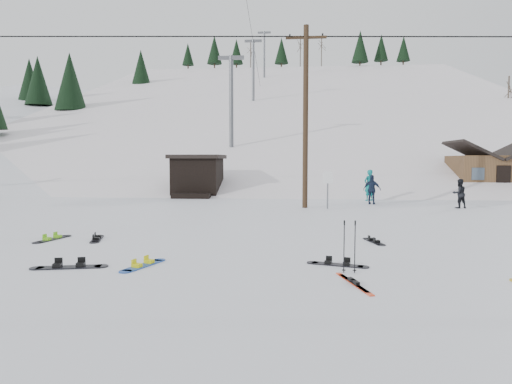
# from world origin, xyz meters

# --- Properties ---
(ground) EXTENTS (200.00, 200.00, 0.00)m
(ground) POSITION_xyz_m (0.00, 0.00, 0.00)
(ground) COLOR silver
(ground) RESTS_ON ground
(ski_slope) EXTENTS (60.00, 85.24, 65.97)m
(ski_slope) POSITION_xyz_m (0.00, 55.00, -12.00)
(ski_slope) COLOR white
(ski_slope) RESTS_ON ground
(ridge_left) EXTENTS (47.54, 95.03, 58.38)m
(ridge_left) POSITION_xyz_m (-36.00, 48.00, -11.00)
(ridge_left) COLOR silver
(ridge_left) RESTS_ON ground
(treeline_crest) EXTENTS (50.00, 6.00, 10.00)m
(treeline_crest) POSITION_xyz_m (0.00, 86.00, 0.00)
(treeline_crest) COLOR black
(treeline_crest) RESTS_ON ski_slope
(utility_pole) EXTENTS (2.00, 0.26, 9.00)m
(utility_pole) POSITION_xyz_m (2.00, 14.00, 4.68)
(utility_pole) COLOR #3A2819
(utility_pole) RESTS_ON ground
(trail_sign) EXTENTS (0.50, 0.09, 1.85)m
(trail_sign) POSITION_xyz_m (3.10, 13.58, 1.27)
(trail_sign) COLOR #595B60
(trail_sign) RESTS_ON ground
(lift_hut) EXTENTS (3.40, 4.10, 2.75)m
(lift_hut) POSITION_xyz_m (-5.00, 20.94, 1.36)
(lift_hut) COLOR black
(lift_hut) RESTS_ON ground
(lift_tower_near) EXTENTS (2.20, 0.36, 8.00)m
(lift_tower_near) POSITION_xyz_m (-4.00, 30.00, 7.86)
(lift_tower_near) COLOR #595B60
(lift_tower_near) RESTS_ON ski_slope
(lift_tower_mid) EXTENTS (2.20, 0.36, 8.00)m
(lift_tower_mid) POSITION_xyz_m (-4.00, 50.00, 14.36)
(lift_tower_mid) COLOR #595B60
(lift_tower_mid) RESTS_ON ski_slope
(lift_tower_far) EXTENTS (2.20, 0.36, 8.00)m
(lift_tower_far) POSITION_xyz_m (-4.00, 70.00, 20.86)
(lift_tower_far) COLOR #595B60
(lift_tower_far) RESTS_ON ski_slope
(cabin) EXTENTS (5.39, 4.40, 3.77)m
(cabin) POSITION_xyz_m (15.00, 24.00, 1.48)
(cabin) COLOR brown
(cabin) RESTS_ON ground
(hero_snowboard) EXTENTS (0.67, 1.43, 0.10)m
(hero_snowboard) POSITION_xyz_m (-1.88, 0.93, 0.03)
(hero_snowboard) COLOR #1946A6
(hero_snowboard) RESTS_ON ground
(hero_skis) EXTENTS (0.55, 1.62, 0.09)m
(hero_skis) POSITION_xyz_m (2.67, -0.17, 0.02)
(hero_skis) COLOR red
(hero_skis) RESTS_ON ground
(ski_poles) EXTENTS (0.31, 0.08, 1.12)m
(ski_poles) POSITION_xyz_m (2.69, 0.72, 0.57)
(ski_poles) COLOR black
(ski_poles) RESTS_ON ground
(board_scatter_a) EXTENTS (1.65, 0.62, 0.12)m
(board_scatter_a) POSITION_xyz_m (-3.46, 0.62, 0.03)
(board_scatter_a) COLOR black
(board_scatter_a) RESTS_ON ground
(board_scatter_b) EXTENTS (0.61, 1.39, 0.10)m
(board_scatter_b) POSITION_xyz_m (-4.42, 4.17, 0.03)
(board_scatter_b) COLOR black
(board_scatter_b) RESTS_ON ground
(board_scatter_c) EXTENTS (0.54, 1.50, 0.11)m
(board_scatter_c) POSITION_xyz_m (-5.75, 4.04, 0.03)
(board_scatter_c) COLOR black
(board_scatter_c) RESTS_ON ground
(board_scatter_d) EXTENTS (1.38, 0.60, 0.10)m
(board_scatter_d) POSITION_xyz_m (2.50, 1.40, 0.03)
(board_scatter_d) COLOR black
(board_scatter_d) RESTS_ON ground
(board_scatter_f) EXTENTS (0.50, 1.26, 0.09)m
(board_scatter_f) POSITION_xyz_m (3.83, 4.47, 0.02)
(board_scatter_f) COLOR black
(board_scatter_f) RESTS_ON ground
(skier_teal) EXTENTS (0.80, 0.72, 1.84)m
(skier_teal) POSITION_xyz_m (5.84, 18.32, 0.92)
(skier_teal) COLOR #0B7070
(skier_teal) RESTS_ON ground
(skier_dark) EXTENTS (0.83, 0.72, 1.46)m
(skier_dark) POSITION_xyz_m (9.66, 14.46, 0.73)
(skier_dark) COLOR black
(skier_dark) RESTS_ON ground
(skier_pink) EXTENTS (1.14, 0.66, 1.76)m
(skier_pink) POSITION_xyz_m (13.27, 22.88, 0.88)
(skier_pink) COLOR #E45096
(skier_pink) RESTS_ON ground
(skier_navy) EXTENTS (1.01, 0.67, 1.59)m
(skier_navy) POSITION_xyz_m (5.65, 16.09, 0.80)
(skier_navy) COLOR #17223B
(skier_navy) RESTS_ON ground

